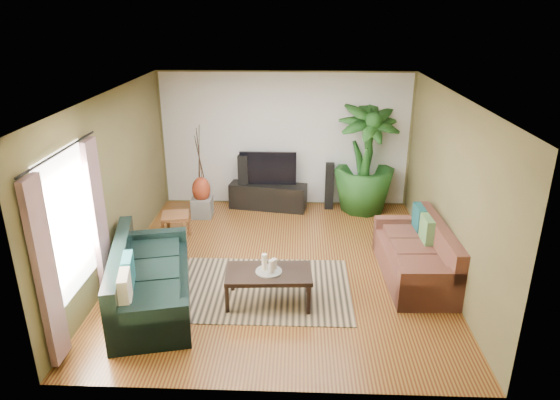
{
  "coord_description": "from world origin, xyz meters",
  "views": [
    {
      "loc": [
        0.28,
        -6.97,
        3.84
      ],
      "look_at": [
        0.0,
        0.2,
        1.05
      ],
      "focal_mm": 32.0,
      "sensor_mm": 36.0,
      "label": 1
    }
  ],
  "objects_px": {
    "sofa_left": "(152,275)",
    "speaker_left": "(244,181)",
    "sofa_right": "(415,251)",
    "pedestal": "(202,207)",
    "side_table": "(176,227)",
    "television": "(268,168)",
    "speaker_right": "(329,186)",
    "vase": "(201,189)",
    "potted_plant": "(365,159)",
    "coffee_table": "(269,287)",
    "tv_stand": "(268,196)"
  },
  "relations": [
    {
      "from": "tv_stand",
      "to": "television",
      "type": "distance_m",
      "value": 0.59
    },
    {
      "from": "speaker_left",
      "to": "potted_plant",
      "type": "relative_size",
      "value": 0.51
    },
    {
      "from": "television",
      "to": "vase",
      "type": "bearing_deg",
      "value": -157.81
    },
    {
      "from": "coffee_table",
      "to": "speaker_left",
      "type": "bearing_deg",
      "value": 98.28
    },
    {
      "from": "potted_plant",
      "to": "speaker_left",
      "type": "bearing_deg",
      "value": 178.38
    },
    {
      "from": "sofa_right",
      "to": "pedestal",
      "type": "distance_m",
      "value": 4.23
    },
    {
      "from": "speaker_left",
      "to": "potted_plant",
      "type": "height_order",
      "value": "potted_plant"
    },
    {
      "from": "television",
      "to": "speaker_right",
      "type": "bearing_deg",
      "value": 1.4
    },
    {
      "from": "sofa_left",
      "to": "speaker_left",
      "type": "height_order",
      "value": "speaker_left"
    },
    {
      "from": "pedestal",
      "to": "vase",
      "type": "xyz_separation_m",
      "value": [
        0.0,
        0.0,
        0.37
      ]
    },
    {
      "from": "sofa_left",
      "to": "speaker_right",
      "type": "height_order",
      "value": "speaker_right"
    },
    {
      "from": "speaker_left",
      "to": "vase",
      "type": "distance_m",
      "value": 0.94
    },
    {
      "from": "sofa_left",
      "to": "television",
      "type": "relative_size",
      "value": 2.03
    },
    {
      "from": "television",
      "to": "speaker_right",
      "type": "xyz_separation_m",
      "value": [
        1.23,
        0.03,
        -0.37
      ]
    },
    {
      "from": "pedestal",
      "to": "potted_plant",
      "type": "bearing_deg",
      "value": 8.53
    },
    {
      "from": "television",
      "to": "pedestal",
      "type": "bearing_deg",
      "value": -157.81
    },
    {
      "from": "speaker_right",
      "to": "vase",
      "type": "height_order",
      "value": "speaker_right"
    },
    {
      "from": "coffee_table",
      "to": "speaker_right",
      "type": "bearing_deg",
      "value": 70.87
    },
    {
      "from": "sofa_left",
      "to": "tv_stand",
      "type": "bearing_deg",
      "value": -34.4
    },
    {
      "from": "tv_stand",
      "to": "potted_plant",
      "type": "height_order",
      "value": "potted_plant"
    },
    {
      "from": "potted_plant",
      "to": "side_table",
      "type": "xyz_separation_m",
      "value": [
        -3.42,
        -1.53,
        -0.83
      ]
    },
    {
      "from": "tv_stand",
      "to": "potted_plant",
      "type": "distance_m",
      "value": 2.08
    },
    {
      "from": "sofa_right",
      "to": "pedestal",
      "type": "height_order",
      "value": "sofa_right"
    },
    {
      "from": "pedestal",
      "to": "side_table",
      "type": "bearing_deg",
      "value": -103.96
    },
    {
      "from": "coffee_table",
      "to": "tv_stand",
      "type": "distance_m",
      "value": 3.48
    },
    {
      "from": "television",
      "to": "side_table",
      "type": "height_order",
      "value": "television"
    },
    {
      "from": "television",
      "to": "potted_plant",
      "type": "distance_m",
      "value": 1.92
    },
    {
      "from": "sofa_right",
      "to": "coffee_table",
      "type": "bearing_deg",
      "value": -72.02
    },
    {
      "from": "tv_stand",
      "to": "potted_plant",
      "type": "xyz_separation_m",
      "value": [
        1.91,
        -0.02,
        0.82
      ]
    },
    {
      "from": "speaker_left",
      "to": "pedestal",
      "type": "distance_m",
      "value": 1.01
    },
    {
      "from": "coffee_table",
      "to": "vase",
      "type": "relative_size",
      "value": 2.36
    },
    {
      "from": "sofa_left",
      "to": "speaker_left",
      "type": "distance_m",
      "value": 3.69
    },
    {
      "from": "tv_stand",
      "to": "sofa_left",
      "type": "bearing_deg",
      "value": -101.86
    },
    {
      "from": "sofa_right",
      "to": "television",
      "type": "relative_size",
      "value": 1.74
    },
    {
      "from": "pedestal",
      "to": "speaker_left",
      "type": "bearing_deg",
      "value": 35.26
    },
    {
      "from": "television",
      "to": "speaker_left",
      "type": "height_order",
      "value": "television"
    },
    {
      "from": "speaker_right",
      "to": "coffee_table",
      "type": "bearing_deg",
      "value": -104.95
    },
    {
      "from": "pedestal",
      "to": "vase",
      "type": "height_order",
      "value": "vase"
    },
    {
      "from": "side_table",
      "to": "speaker_right",
      "type": "bearing_deg",
      "value": 30.12
    },
    {
      "from": "tv_stand",
      "to": "speaker_left",
      "type": "bearing_deg",
      "value": -176.41
    },
    {
      "from": "sofa_right",
      "to": "vase",
      "type": "relative_size",
      "value": 3.96
    },
    {
      "from": "tv_stand",
      "to": "pedestal",
      "type": "bearing_deg",
      "value": -149.16
    },
    {
      "from": "pedestal",
      "to": "sofa_left",
      "type": "bearing_deg",
      "value": -92.27
    },
    {
      "from": "coffee_table",
      "to": "pedestal",
      "type": "height_order",
      "value": "coffee_table"
    },
    {
      "from": "sofa_left",
      "to": "potted_plant",
      "type": "xyz_separation_m",
      "value": [
        3.28,
        3.51,
        0.65
      ]
    },
    {
      "from": "sofa_right",
      "to": "tv_stand",
      "type": "bearing_deg",
      "value": -140.94
    },
    {
      "from": "vase",
      "to": "sofa_left",
      "type": "bearing_deg",
      "value": -92.27
    },
    {
      "from": "side_table",
      "to": "vase",
      "type": "bearing_deg",
      "value": 76.04
    },
    {
      "from": "speaker_left",
      "to": "side_table",
      "type": "height_order",
      "value": "speaker_left"
    },
    {
      "from": "television",
      "to": "vase",
      "type": "distance_m",
      "value": 1.38
    }
  ]
}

